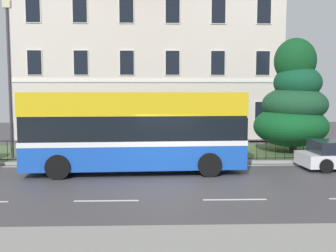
{
  "coord_description": "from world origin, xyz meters",
  "views": [
    {
      "loc": [
        -0.46,
        -13.28,
        3.38
      ],
      "look_at": [
        0.08,
        3.57,
        1.83
      ],
      "focal_mm": 40.44,
      "sensor_mm": 36.0,
      "label": 1
    }
  ],
  "objects_px": {
    "evergreen_tree": "(293,104)",
    "single_decker_bus": "(135,130)",
    "street_lamp_post": "(9,70)",
    "georgian_townhouse": "(151,53)"
  },
  "relations": [
    {
      "from": "evergreen_tree",
      "to": "single_decker_bus",
      "type": "distance_m",
      "value": 9.27
    },
    {
      "from": "georgian_townhouse",
      "to": "evergreen_tree",
      "type": "height_order",
      "value": "georgian_townhouse"
    },
    {
      "from": "street_lamp_post",
      "to": "georgian_townhouse",
      "type": "bearing_deg",
      "value": 58.62
    },
    {
      "from": "evergreen_tree",
      "to": "single_decker_bus",
      "type": "relative_size",
      "value": 0.67
    },
    {
      "from": "evergreen_tree",
      "to": "street_lamp_post",
      "type": "relative_size",
      "value": 0.81
    },
    {
      "from": "georgian_townhouse",
      "to": "single_decker_bus",
      "type": "xyz_separation_m",
      "value": [
        -0.48,
        -13.45,
        -4.56
      ]
    },
    {
      "from": "single_decker_bus",
      "to": "street_lamp_post",
      "type": "height_order",
      "value": "street_lamp_post"
    },
    {
      "from": "evergreen_tree",
      "to": "georgian_townhouse",
      "type": "bearing_deg",
      "value": 129.92
    },
    {
      "from": "georgian_townhouse",
      "to": "single_decker_bus",
      "type": "bearing_deg",
      "value": -92.04
    },
    {
      "from": "evergreen_tree",
      "to": "street_lamp_post",
      "type": "distance_m",
      "value": 14.49
    }
  ]
}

